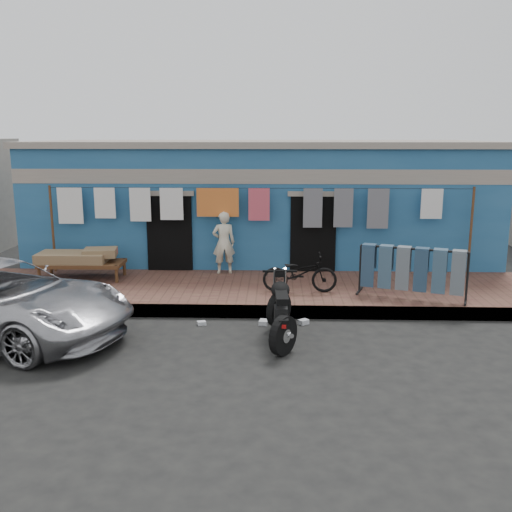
% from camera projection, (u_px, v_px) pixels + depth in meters
% --- Properties ---
extents(ground, '(80.00, 80.00, 0.00)m').
position_uv_depth(ground, '(252.00, 346.00, 9.72)').
color(ground, black).
rests_on(ground, ground).
extents(sidewalk, '(28.00, 3.00, 0.25)m').
position_uv_depth(sidewalk, '(258.00, 292.00, 12.63)').
color(sidewalk, brown).
rests_on(sidewalk, ground).
extents(curb, '(28.00, 0.10, 0.25)m').
position_uv_depth(curb, '(255.00, 312.00, 11.21)').
color(curb, gray).
rests_on(curb, ground).
extents(building, '(12.20, 5.20, 3.36)m').
position_uv_depth(building, '(262.00, 201.00, 16.19)').
color(building, '#215382').
rests_on(building, ground).
extents(clothesline, '(10.06, 0.06, 2.10)m').
position_uv_depth(clothesline, '(241.00, 209.00, 13.51)').
color(clothesline, brown).
rests_on(clothesline, sidewalk).
extents(seated_person, '(0.60, 0.45, 1.50)m').
position_uv_depth(seated_person, '(224.00, 243.00, 13.64)').
color(seated_person, beige).
rests_on(seated_person, sidewalk).
extents(bicycle, '(1.57, 0.57, 1.01)m').
position_uv_depth(bicycle, '(300.00, 269.00, 12.06)').
color(bicycle, black).
rests_on(bicycle, sidewalk).
extents(motorcycle, '(0.78, 1.82, 1.14)m').
position_uv_depth(motorcycle, '(281.00, 309.00, 9.93)').
color(motorcycle, black).
rests_on(motorcycle, ground).
extents(charpoy, '(2.02, 1.00, 0.67)m').
position_uv_depth(charpoy, '(82.00, 264.00, 13.20)').
color(charpoy, brown).
rests_on(charpoy, sidewalk).
extents(jeans_rack, '(2.54, 1.89, 1.08)m').
position_uv_depth(jeans_rack, '(412.00, 271.00, 11.67)').
color(jeans_rack, black).
rests_on(jeans_rack, sidewalk).
extents(litter_a, '(0.19, 0.17, 0.07)m').
position_uv_depth(litter_a, '(202.00, 323.00, 10.81)').
color(litter_a, silver).
rests_on(litter_a, ground).
extents(litter_b, '(0.22, 0.21, 0.09)m').
position_uv_depth(litter_b, '(304.00, 322.00, 10.85)').
color(litter_b, silver).
rests_on(litter_b, ground).
extents(litter_c, '(0.20, 0.23, 0.08)m').
position_uv_depth(litter_c, '(264.00, 322.00, 10.84)').
color(litter_c, silver).
rests_on(litter_c, ground).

